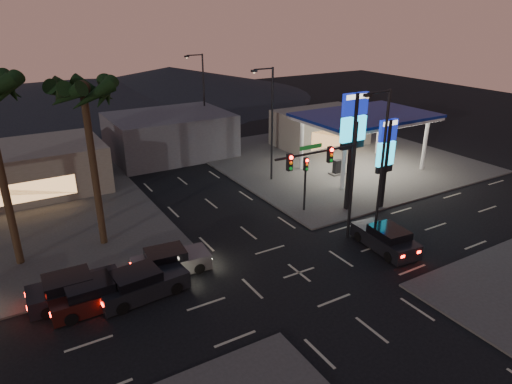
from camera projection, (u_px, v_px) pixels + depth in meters
ground at (299, 273)px, 26.88m from camera, size 140.00×140.00×0.00m
corner_lot_ne at (334, 158)px, 47.20m from camera, size 24.00×24.00×0.12m
gas_station at (366, 118)px, 42.14m from camera, size 12.20×8.20×5.47m
convenience_store at (320, 128)px, 51.41m from camera, size 10.00×6.00×4.00m
pylon_sign_tall at (353, 129)px, 32.91m from camera, size 2.20×0.35×9.00m
pylon_sign_short at (386, 150)px, 33.95m from camera, size 1.60×0.35×7.00m
traffic_signal_mast at (332, 169)px, 28.29m from camera, size 6.10×0.39×8.00m
pedestal_signal at (306, 175)px, 33.96m from camera, size 0.32×0.39×4.30m
streetlight_near at (380, 158)px, 28.77m from camera, size 2.14×0.25×10.00m
streetlight_mid at (270, 118)px, 39.13m from camera, size 2.14×0.25×10.00m
streetlight_far at (202, 94)px, 50.29m from camera, size 2.14×0.25×10.00m
palm_a at (84, 101)px, 26.66m from camera, size 4.41×4.41×10.86m
building_far_west at (1, 174)px, 37.03m from camera, size 16.00×8.00×4.00m
building_far_mid at (170, 135)px, 47.73m from camera, size 12.00×9.00×4.40m
hill_right at (170, 81)px, 80.89m from camera, size 50.00×50.00×5.00m
hill_center at (83, 91)px, 73.96m from camera, size 60.00×60.00×4.00m
car_lane_a_front at (141, 284)px, 24.47m from camera, size 5.01×2.40×1.59m
car_lane_a_mid at (95, 295)px, 23.59m from camera, size 4.79×2.06×1.55m
car_lane_b_front at (170, 261)px, 26.73m from camera, size 4.72×2.31×1.49m
car_lane_b_mid at (74, 289)px, 24.03m from camera, size 4.88×2.18×1.57m
suv_station at (386, 239)px, 29.32m from camera, size 2.38×4.84×1.56m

